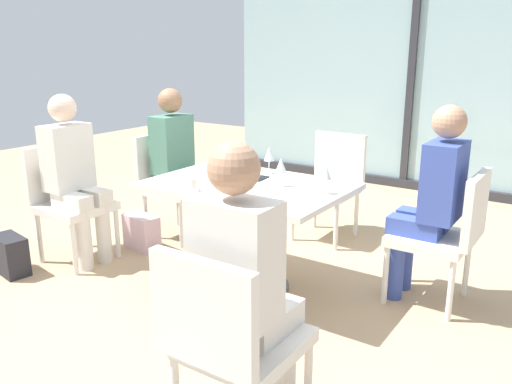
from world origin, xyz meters
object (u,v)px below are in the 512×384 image
chair_side_end (67,196)px  wine_glass_1 (238,176)px  person_far_right (432,196)px  wine_glass_2 (269,155)px  chair_far_right (447,230)px  handbag_2 (10,255)px  dining_table_main (248,211)px  cell_phone_on_table (260,178)px  chair_far_left (169,179)px  chair_front_right (228,336)px  person_front_right (244,278)px  person_far_left (178,157)px  handbag_1 (142,232)px  wine_glass_3 (326,172)px  chair_near_window (331,179)px  person_side_end (74,171)px  wine_glass_0 (281,166)px  coffee_cup (194,185)px

chair_side_end → wine_glass_1: bearing=1.2°
person_far_right → wine_glass_2: size_ratio=6.81×
chair_far_right → handbag_2: bearing=-155.0°
dining_table_main → wine_glass_2: wine_glass_2 is taller
chair_far_right → cell_phone_on_table: bearing=-163.5°
cell_phone_on_table → chair_far_left: bearing=158.0°
chair_front_right → person_front_right: size_ratio=0.69×
dining_table_main → chair_far_right: size_ratio=1.46×
person_front_right → chair_far_right: bearing=76.8°
chair_far_right → person_far_left: size_ratio=0.69×
chair_front_right → handbag_2: chair_front_right is taller
chair_front_right → cell_phone_on_table: size_ratio=6.04×
dining_table_main → handbag_2: size_ratio=4.24×
chair_side_end → chair_far_right: size_ratio=1.00×
person_far_right → handbag_1: person_far_right is taller
chair_far_right → wine_glass_3: wine_glass_3 is taller
chair_near_window → wine_glass_3: bearing=-66.0°
person_front_right → person_side_end: size_ratio=1.00×
chair_side_end → cell_phone_on_table: 1.53m
person_front_right → person_far_right: 1.65m
chair_side_end → wine_glass_0: wine_glass_0 is taller
person_side_end → wine_glass_2: size_ratio=6.81×
chair_near_window → person_far_left: size_ratio=0.69×
chair_near_window → person_far_right: person_far_right is taller
wine_glass_3 → chair_near_window: bearing=114.0°
wine_glass_1 → handbag_2: bearing=-164.3°
wine_glass_1 → cell_phone_on_table: 0.48m
wine_glass_2 → person_far_right: bearing=9.0°
cell_phone_on_table → handbag_1: bearing=176.9°
chair_front_right → wine_glass_0: 1.47m
handbag_2 → chair_side_end: bearing=86.1°
chair_front_right → chair_near_window: (-0.78, 2.49, 0.00)m
chair_side_end → wine_glass_0: (1.65, 0.39, 0.37)m
person_front_right → wine_glass_2: size_ratio=6.81×
wine_glass_3 → handbag_1: 1.79m
wine_glass_3 → handbag_2: (-2.07, -0.83, -0.72)m
coffee_cup → chair_near_window: bearing=84.8°
person_side_end → handbag_1: person_side_end is taller
chair_near_window → chair_front_right: bearing=-72.7°
person_side_end → wine_glass_0: person_side_end is taller
chair_far_left → handbag_1: chair_far_left is taller
wine_glass_2 → handbag_2: size_ratio=0.62×
chair_far_left → wine_glass_0: (1.37, -0.43, 0.37)m
person_front_right → wine_glass_2: 1.68m
wine_glass_3 → handbag_2: 2.35m
chair_side_end → person_side_end: (0.11, 0.00, 0.20)m
dining_table_main → handbag_2: (-1.55, -0.77, -0.40)m
coffee_cup → handbag_1: coffee_cup is taller
chair_far_right → handbag_1: bearing=-170.3°
dining_table_main → wine_glass_1: bearing=-65.1°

